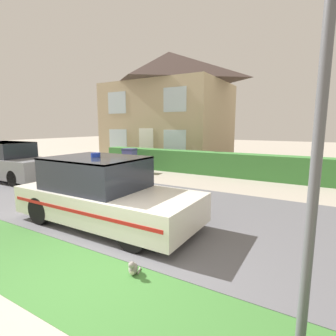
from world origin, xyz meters
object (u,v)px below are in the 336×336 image
(cat, at_px, (133,268))
(wheelie_bin, at_px, (130,160))
(police_car, at_px, (104,193))
(neighbour_car_near, at_px, (9,162))
(house_left, at_px, (169,106))

(cat, relative_size, wheelie_bin, 0.27)
(police_car, distance_m, cat, 2.44)
(police_car, relative_size, cat, 14.09)
(neighbour_car_near, xyz_separation_m, wheelie_bin, (3.03, 4.14, -0.18))
(cat, height_order, wheelie_bin, wheelie_bin)
(wheelie_bin, bearing_deg, cat, -58.13)
(neighbour_car_near, xyz_separation_m, house_left, (2.11, 9.55, 2.81))
(neighbour_car_near, distance_m, wheelie_bin, 5.13)
(police_car, height_order, wheelie_bin, police_car)
(police_car, relative_size, wheelie_bin, 3.76)
(cat, xyz_separation_m, wheelie_bin, (-5.79, 7.17, 0.47))
(house_left, relative_size, wheelie_bin, 6.80)
(police_car, height_order, cat, police_car)
(neighbour_car_near, bearing_deg, cat, -20.96)
(cat, height_order, house_left, house_left)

